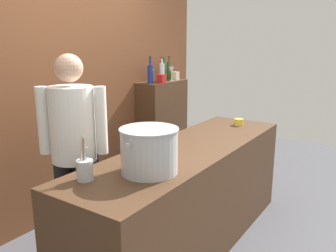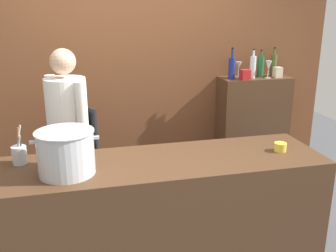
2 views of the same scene
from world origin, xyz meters
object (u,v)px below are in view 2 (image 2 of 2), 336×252
Objects in this scene: stockpot_large at (66,152)px; utensil_crock at (19,154)px; butter_jar at (280,147)px; wine_bottle_green at (261,66)px; chef at (69,131)px; wine_glass_short at (269,66)px; wine_bottle_cobalt at (232,68)px; spice_tin_red at (245,75)px; wine_bottle_clear at (253,67)px; wine_bottle_olive at (273,65)px; spice_tin_cream at (278,72)px; wine_glass_tall at (239,66)px.

stockpot_large is 0.42m from utensil_crock.
butter_jar is (1.94, -0.21, -0.04)m from utensil_crock.
wine_bottle_green reaches higher than butter_jar.
wine_glass_short is at bearing -111.74° from chef.
chef reaches higher than utensil_crock.
wine_glass_short is (0.39, -0.05, 0.01)m from wine_bottle_cobalt.
wine_bottle_cobalt is at bearing -174.17° from wine_bottle_green.
wine_glass_short reaches higher than butter_jar.
stockpot_large is at bearing -150.17° from wine_glass_short.
utensil_crock is 2.67× the size of spice_tin_red.
wine_bottle_olive reaches higher than wine_bottle_clear.
stockpot_large is 4.25× the size of spice_tin_red.
butter_jar is at bearing -116.77° from spice_tin_cream.
chef is at bearing 54.99° from utensil_crock.
wine_bottle_clear is 0.23m from wine_bottle_cobalt.
wine_bottle_clear is 0.29m from spice_tin_cream.
wine_glass_tall is at bearing 167.23° from spice_tin_cream.
wine_glass_tall is (1.77, 0.56, 0.41)m from chef.
wine_bottle_green reaches higher than spice_tin_red.
wine_bottle_olive reaches higher than wine_glass_short.
butter_jar is 1.30m from wine_bottle_clear.
wine_bottle_clear is (0.30, 1.18, 0.44)m from butter_jar.
wine_bottle_olive is 0.17m from wine_glass_short.
stockpot_large is 2.41m from wine_glass_short.
spice_tin_red reaches higher than butter_jar.
spice_tin_red reaches higher than stockpot_large.
butter_jar is 1.28m from wine_bottle_cobalt.
utensil_crock is 2.60m from wine_bottle_green.
wine_bottle_green is at bearing 22.73° from wine_bottle_clear.
spice_tin_cream reaches higher than spice_tin_red.
wine_glass_tall is 0.16m from spice_tin_red.
wine_bottle_green is 2.64× the size of spice_tin_cream.
wine_bottle_clear is 0.99× the size of wine_bottle_olive.
wine_bottle_olive reaches higher than utensil_crock.
wine_bottle_green is 0.19m from spice_tin_cream.
utensil_crock is at bearing -156.56° from wine_bottle_clear.
wine_bottle_green is at bearing -109.17° from chef.
chef is 3.72× the size of stockpot_large.
stockpot_large is 2.68× the size of wine_glass_tall.
wine_glass_short is 1.74× the size of spice_tin_red.
wine_glass_tall reaches higher than stockpot_large.
butter_jar is 0.31× the size of wine_bottle_olive.
wine_bottle_cobalt reaches higher than wine_bottle_clear.
wine_bottle_olive reaches higher than spice_tin_cream.
stockpot_large is 2.57m from wine_bottle_olive.
wine_bottle_clear reaches higher than wine_bottle_green.
wine_bottle_olive is (2.52, 1.05, 0.41)m from utensil_crock.
wine_bottle_olive is 0.52m from wine_bottle_cobalt.
butter_jar is at bearing -97.98° from wine_glass_tall.
chef is 15.81× the size of spice_tin_red.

